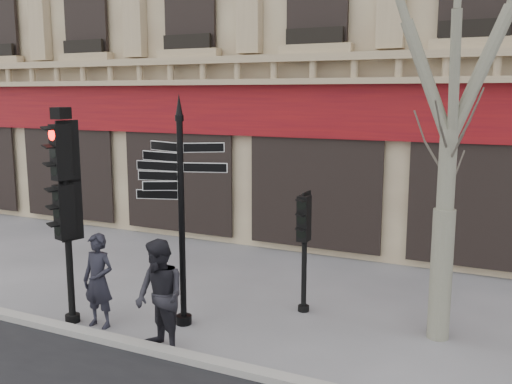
% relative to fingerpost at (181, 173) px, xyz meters
% --- Properties ---
extents(ground, '(80.00, 80.00, 0.00)m').
position_rel_fingerpost_xyz_m(ground, '(0.55, 0.22, -2.70)').
color(ground, '#5C5B60').
rests_on(ground, ground).
extents(kerb, '(80.00, 0.25, 0.12)m').
position_rel_fingerpost_xyz_m(kerb, '(0.55, -1.18, -2.64)').
color(kerb, gray).
rests_on(kerb, ground).
extents(fingerpost, '(1.91, 1.91, 4.02)m').
position_rel_fingerpost_xyz_m(fingerpost, '(0.00, 0.00, 0.00)').
color(fingerpost, black).
rests_on(fingerpost, ground).
extents(traffic_signal_main, '(0.48, 0.39, 3.79)m').
position_rel_fingerpost_xyz_m(traffic_signal_main, '(-1.84, -0.78, -0.31)').
color(traffic_signal_main, black).
rests_on(traffic_signal_main, ground).
extents(traffic_signal_secondary, '(0.37, 0.27, 2.20)m').
position_rel_fingerpost_xyz_m(traffic_signal_secondary, '(1.69, 1.49, -1.16)').
color(traffic_signal_secondary, black).
rests_on(traffic_signal_secondary, ground).
extents(pedestrian_a, '(0.61, 0.41, 1.66)m').
position_rel_fingerpost_xyz_m(pedestrian_a, '(-1.26, -0.71, -1.87)').
color(pedestrian_a, black).
rests_on(pedestrian_a, ground).
extents(pedestrian_b, '(1.08, 0.98, 1.80)m').
position_rel_fingerpost_xyz_m(pedestrian_b, '(0.28, -1.08, -1.80)').
color(pedestrian_b, black).
rests_on(pedestrian_b, ground).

